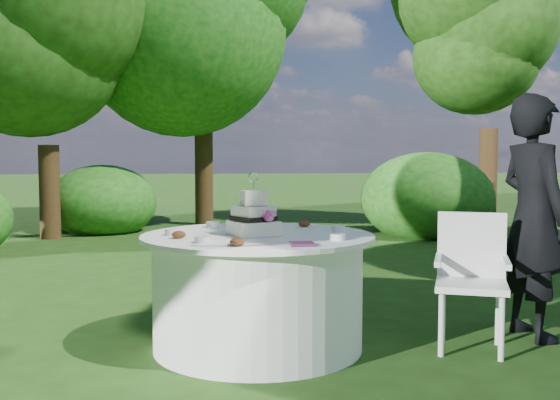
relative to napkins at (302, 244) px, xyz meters
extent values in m
plane|color=#1D350E|center=(-0.22, 0.56, -0.78)|extent=(80.00, 80.00, 0.00)
cube|color=#4D2140|center=(0.00, 0.00, 0.00)|extent=(0.14, 0.14, 0.02)
ellipsoid|color=white|center=(-0.42, 0.05, 0.00)|extent=(0.48, 0.07, 0.01)
imported|color=black|center=(1.74, 0.60, 0.09)|extent=(0.51, 0.69, 1.73)
cylinder|color=white|center=(-0.22, 0.56, -0.41)|extent=(1.40, 1.40, 0.74)
cylinder|color=white|center=(-0.22, 0.56, -0.02)|extent=(1.56, 1.56, 0.03)
cube|color=white|center=(-0.25, 0.50, 0.04)|extent=(0.36, 0.36, 0.09)
cube|color=silver|center=(-0.25, 0.50, 0.14)|extent=(0.30, 0.30, 0.09)
cube|color=white|center=(-0.25, 0.50, 0.24)|extent=(0.18, 0.18, 0.09)
cube|color=black|center=(-0.25, 0.50, 0.11)|extent=(0.31, 0.31, 0.03)
sphere|color=#C13890|center=(-0.16, 0.41, 0.13)|extent=(0.08, 0.08, 0.08)
cylinder|color=silver|center=(-0.25, 0.50, 0.32)|extent=(0.01, 0.01, 0.05)
torus|color=white|center=(-0.25, 0.50, 0.38)|extent=(0.07, 0.02, 0.07)
cube|color=white|center=(1.18, 0.33, -0.34)|extent=(0.59, 0.59, 0.04)
cube|color=silver|center=(1.26, 0.52, -0.10)|extent=(0.44, 0.21, 0.46)
cylinder|color=silver|center=(0.94, 0.23, -0.57)|extent=(0.04, 0.04, 0.42)
cylinder|color=silver|center=(1.29, 0.09, -0.57)|extent=(0.04, 0.04, 0.42)
cylinder|color=silver|center=(1.08, 0.57, -0.57)|extent=(0.04, 0.04, 0.42)
cylinder|color=silver|center=(1.42, 0.44, -0.57)|extent=(0.04, 0.04, 0.42)
cube|color=white|center=(0.98, 0.41, -0.18)|extent=(0.19, 0.40, 0.04)
cube|color=white|center=(1.39, 0.25, -0.18)|extent=(0.19, 0.40, 0.04)
cylinder|color=white|center=(0.26, 0.21, 0.01)|extent=(0.10, 0.10, 0.04)
cylinder|color=white|center=(-0.78, 0.58, 0.01)|extent=(0.10, 0.10, 0.04)
cylinder|color=white|center=(0.35, 0.67, 0.01)|extent=(0.10, 0.10, 0.04)
cylinder|color=white|center=(-0.58, 0.19, 0.01)|extent=(0.10, 0.10, 0.04)
cylinder|color=white|center=(-0.51, 1.03, 0.01)|extent=(0.10, 0.10, 0.04)
ellipsoid|color=#562D16|center=(-0.38, 0.01, 0.02)|extent=(0.09, 0.09, 0.05)
ellipsoid|color=#562D16|center=(-0.73, 0.40, 0.02)|extent=(0.09, 0.09, 0.05)
ellipsoid|color=#562D16|center=(0.16, 0.97, 0.02)|extent=(0.09, 0.09, 0.05)
camera|label=1|loc=(-0.55, -3.78, 0.53)|focal=42.00mm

